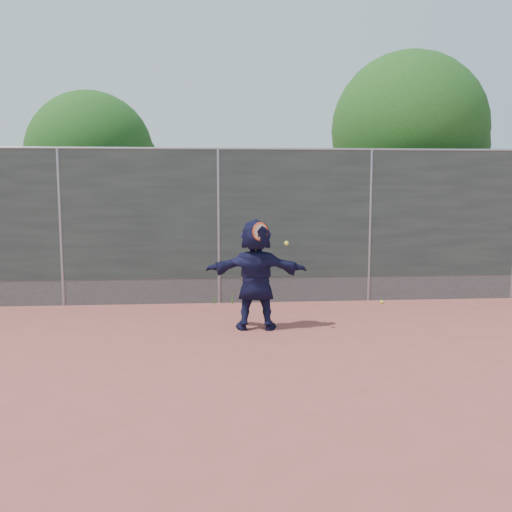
{
  "coord_description": "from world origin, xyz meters",
  "views": [
    {
      "loc": [
        -0.17,
        -7.57,
        2.33
      ],
      "look_at": [
        0.56,
        1.43,
        1.19
      ],
      "focal_mm": 40.0,
      "sensor_mm": 36.0,
      "label": 1
    }
  ],
  "objects": [
    {
      "name": "ball_ground",
      "position": [
        3.18,
        3.17,
        0.03
      ],
      "size": [
        0.07,
        0.07,
        0.07
      ],
      "primitive_type": "sphere",
      "color": "#E5F436",
      "rests_on": "ground"
    },
    {
      "name": "tree_left",
      "position": [
        -2.85,
        6.55,
        2.94
      ],
      "size": [
        3.15,
        3.0,
        4.53
      ],
      "color": "#382314",
      "rests_on": "ground"
    },
    {
      "name": "tree_right",
      "position": [
        4.68,
        5.75,
        3.49
      ],
      "size": [
        3.78,
        3.6,
        5.39
      ],
      "color": "#382314",
      "rests_on": "ground"
    },
    {
      "name": "swing_action",
      "position": [
        0.65,
        1.23,
        1.56
      ],
      "size": [
        0.57,
        0.17,
        0.51
      ],
      "color": "#E94A15",
      "rests_on": "ground"
    },
    {
      "name": "fence",
      "position": [
        -0.0,
        3.5,
        1.58
      ],
      "size": [
        20.0,
        0.06,
        3.03
      ],
      "color": "#38423D",
      "rests_on": "ground"
    },
    {
      "name": "weed_clump",
      "position": [
        0.29,
        3.38,
        0.13
      ],
      "size": [
        0.68,
        0.07,
        0.3
      ],
      "color": "#387226",
      "rests_on": "ground"
    },
    {
      "name": "player",
      "position": [
        0.56,
        1.43,
        0.89
      ],
      "size": [
        1.69,
        0.67,
        1.78
      ],
      "primitive_type": "imported",
      "rotation": [
        0.0,
        0.0,
        3.05
      ],
      "color": "#141538",
      "rests_on": "ground"
    },
    {
      "name": "ground",
      "position": [
        0.0,
        0.0,
        0.0
      ],
      "size": [
        80.0,
        80.0,
        0.0
      ],
      "primitive_type": "plane",
      "color": "#9E4C42",
      "rests_on": "ground"
    }
  ]
}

